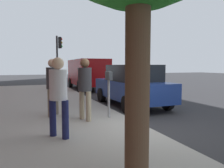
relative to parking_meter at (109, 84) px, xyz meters
The scene contains 9 objects.
ground_plane 1.78m from the parking_meter, 155.25° to the right, with size 80.00×80.00×0.00m, color #2B2B2D.
sidewalk_slab 2.94m from the parking_meter, 116.66° to the left, with size 28.00×6.00×0.15m, color gray.
parking_meter is the anchor object (origin of this frame).
pedestrian_at_meter 0.76m from the parking_meter, 93.66° to the left, with size 0.53×0.39×1.79m.
pedestrian_bystander 2.17m from the parking_meter, 128.78° to the left, with size 0.46×0.38×1.76m.
parking_officer 1.79m from the parking_meter, 60.71° to the left, with size 0.47×0.39×1.80m.
parked_sedan_near 2.97m from the parking_meter, 40.25° to the right, with size 4.41×1.98×1.77m.
parked_van_far 9.74m from the parking_meter, 11.34° to the right, with size 5.24×2.21×2.18m.
traffic_signal 9.28m from the parking_meter, ahead, with size 0.24×0.44×3.60m.
Camera 1 is at (-4.99, 2.92, 1.73)m, focal length 35.25 mm.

